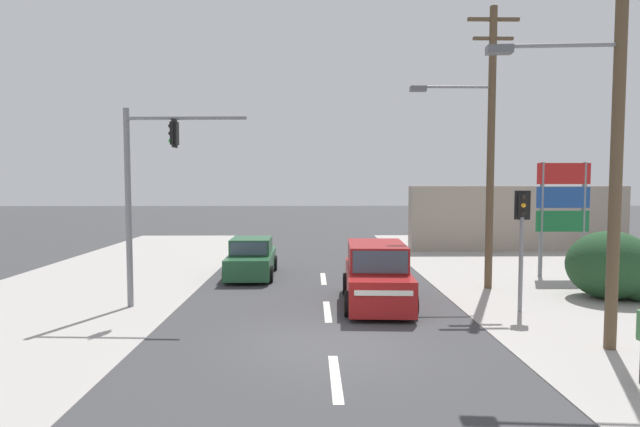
{
  "coord_description": "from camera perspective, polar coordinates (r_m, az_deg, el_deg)",
  "views": [
    {
      "loc": [
        -0.46,
        -11.47,
        3.79
      ],
      "look_at": [
        -0.2,
        4.0,
        2.83
      ],
      "focal_mm": 28.0,
      "sensor_mm": 36.0,
      "label": 1
    }
  ],
  "objects": [
    {
      "name": "ground_plane",
      "position": [
        12.09,
        1.31,
        -14.71
      ],
      "size": [
        140.0,
        140.0,
        0.0
      ],
      "primitive_type": "plane",
      "color": "#3A3A3D"
    },
    {
      "name": "lane_dash_near",
      "position": [
        10.21,
        1.78,
        -18.21
      ],
      "size": [
        0.2,
        2.4,
        0.01
      ],
      "primitive_type": "cube",
      "color": "silver",
      "rests_on": "ground"
    },
    {
      "name": "lane_dash_mid",
      "position": [
        14.96,
        0.84,
        -11.1
      ],
      "size": [
        0.2,
        2.4,
        0.01
      ],
      "primitive_type": "cube",
      "color": "silver",
      "rests_on": "ground"
    },
    {
      "name": "lane_dash_far",
      "position": [
        19.84,
        0.38,
        -7.45
      ],
      "size": [
        0.2,
        2.4,
        0.01
      ],
      "primitive_type": "cube",
      "color": "silver",
      "rests_on": "ground"
    },
    {
      "name": "kerb_left_verge",
      "position": [
        17.84,
        -28.11,
        -9.1
      ],
      "size": [
        8.0,
        40.0,
        0.02
      ],
      "primitive_type": "cube",
      "color": "#A39E99",
      "rests_on": "ground"
    },
    {
      "name": "utility_pole_foreground_right",
      "position": [
        12.91,
        30.34,
        8.84
      ],
      "size": [
        3.78,
        0.5,
        9.45
      ],
      "color": "brown",
      "rests_on": "ground"
    },
    {
      "name": "utility_pole_midground_right",
      "position": [
        18.65,
        18.57,
        8.04
      ],
      "size": [
        3.78,
        0.3,
        9.89
      ],
      "color": "brown",
      "rests_on": "ground"
    },
    {
      "name": "traffic_signal_mast",
      "position": [
        15.83,
        -19.31,
        3.51
      ],
      "size": [
        3.69,
        0.44,
        6.0
      ],
      "color": "slate",
      "rests_on": "ground"
    },
    {
      "name": "pedestal_signal_right_kerb",
      "position": [
        15.56,
        22.07,
        -1.77
      ],
      "size": [
        0.44,
        0.3,
        3.56
      ],
      "color": "slate",
      "rests_on": "ground"
    },
    {
      "name": "shopping_plaza_sign",
      "position": [
        22.16,
        26.01,
        1.1
      ],
      "size": [
        2.1,
        0.16,
        4.6
      ],
      "color": "slate",
      "rests_on": "ground"
    },
    {
      "name": "roadside_bush",
      "position": [
        18.88,
        30.62,
        -5.31
      ],
      "size": [
        2.84,
        2.43,
        2.22
      ],
      "color": "#1E4223",
      "rests_on": "ground"
    },
    {
      "name": "shopfront_wall_far",
      "position": [
        29.83,
        21.63,
        -0.53
      ],
      "size": [
        12.0,
        1.0,
        3.6
      ],
      "primitive_type": "cube",
      "color": "#A39384",
      "rests_on": "ground"
    },
    {
      "name": "suv_receding_far",
      "position": [
        15.76,
        6.48,
        -7.09
      ],
      "size": [
        2.23,
        4.62,
        1.9
      ],
      "color": "maroon",
      "rests_on": "ground"
    },
    {
      "name": "sedan_kerbside_parked",
      "position": [
        20.48,
        -7.82,
        -5.15
      ],
      "size": [
        1.93,
        4.26,
        1.56
      ],
      "color": "#235633",
      "rests_on": "ground"
    }
  ]
}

